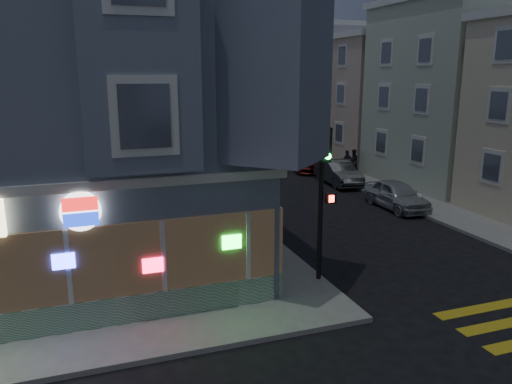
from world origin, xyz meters
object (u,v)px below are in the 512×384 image
utility_pole (317,101)px  fire_hydrant (420,202)px  street_tree_far (255,103)px  parked_car_c (303,159)px  parked_car_b (338,173)px  pedestrian_b (347,162)px  pedestrian_a (353,161)px  traffic_signal (324,178)px  parked_car_a (396,195)px  street_tree_near (287,108)px  parked_car_d (276,150)px

utility_pole → fire_hydrant: size_ratio=10.96×
street_tree_far → parked_car_c: size_ratio=1.02×
utility_pole → parked_car_b: size_ratio=2.00×
pedestrian_b → parked_car_b: 2.59m
pedestrian_a → traffic_signal: traffic_signal is taller
pedestrian_a → parked_car_c: 3.82m
utility_pole → parked_car_b: 7.26m
street_tree_far → parked_car_a: size_ratio=1.25×
street_tree_far → parked_car_c: 15.09m
utility_pole → traffic_signal: utility_pole is taller
street_tree_near → parked_car_b: bearing=-97.2°
parked_car_b → street_tree_near: bearing=87.8°
street_tree_far → pedestrian_b: 18.18m
street_tree_far → pedestrian_b: street_tree_far is taller
traffic_signal → street_tree_near: bearing=84.3°
street_tree_far → traffic_signal: (-9.38, -33.16, -0.40)m
parked_car_a → parked_car_b: bearing=91.4°
parked_car_a → traffic_signal: size_ratio=0.84×
street_tree_far → pedestrian_a: size_ratio=3.25×
pedestrian_a → parked_car_b: 3.17m
street_tree_far → traffic_signal: 34.47m
parked_car_b → parked_car_d: 10.40m
pedestrian_b → parked_car_b: size_ratio=0.36×
pedestrian_a → fire_hydrant: bearing=87.3°
parked_car_a → parked_car_c: (0.00, 11.30, 0.03)m
pedestrian_b → fire_hydrant: bearing=72.7°
pedestrian_b → parked_car_d: (-1.71, 8.46, -0.30)m
pedestrian_a → parked_car_a: 8.58m
utility_pole → street_tree_near: 6.06m
utility_pole → parked_car_c: utility_pole is taller
fire_hydrant → utility_pole: bearing=86.9°
street_tree_near → street_tree_far: same height
parked_car_a → parked_car_d: bearing=91.4°
parked_car_c → parked_car_d: (-0.01, 5.20, -0.09)m
utility_pole → traffic_signal: bearing=-115.6°
pedestrian_b → traffic_signal: traffic_signal is taller
parked_car_d → parked_car_a: bearing=-86.5°
utility_pole → parked_car_a: utility_pole is taller
street_tree_near → parked_car_c: 7.55m
parked_car_d → traffic_signal: bearing=-104.9°
utility_pole → pedestrian_b: bearing=-84.1°
parked_car_b → parked_car_c: (0.00, 5.20, 0.01)m
parked_car_c → parked_car_d: parked_car_c is taller
fire_hydrant → parked_car_a: bearing=118.9°
street_tree_near → parked_car_b: (-1.50, -11.88, -3.19)m
street_tree_near → pedestrian_b: bearing=-88.8°
parked_car_a → pedestrian_b: bearing=79.4°
street_tree_far → parked_car_c: (-1.50, -14.68, -3.18)m
utility_pole → parked_car_c: 4.30m
pedestrian_b → parked_car_d: size_ratio=0.34×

